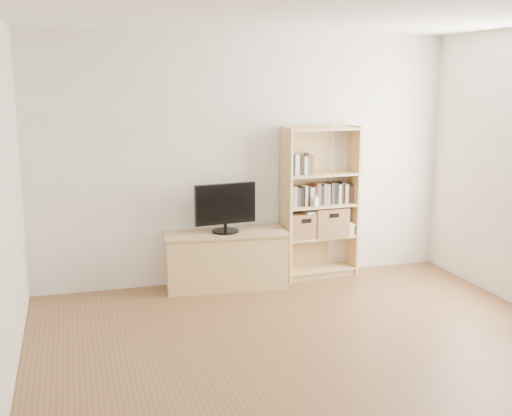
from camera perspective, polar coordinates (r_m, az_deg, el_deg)
name	(u,v)px	position (r m, az deg, el deg)	size (l,w,h in m)	color
floor	(339,379)	(4.84, 7.36, -14.84)	(4.50, 5.00, 0.01)	brown
back_wall	(247,159)	(6.76, -0.82, 4.35)	(4.50, 0.02, 2.60)	silver
ceiling	(349,5)	(4.37, 8.27, 17.41)	(4.50, 5.00, 0.01)	white
tv_stand	(226,261)	(6.67, -2.70, -4.70)	(1.22, 0.46, 0.56)	tan
bookshelf	(320,203)	(6.94, 5.72, 0.48)	(0.82, 0.29, 1.64)	tan
television	(225,208)	(6.54, -2.75, 0.01)	(0.65, 0.05, 0.51)	black
books_row_mid	(320,194)	(6.94, 5.67, 1.25)	(0.82, 0.16, 0.22)	#998A53
books_row_upper	(305,166)	(6.82, 4.34, 3.78)	(0.34, 0.13, 0.18)	#998A53
baby_monitor	(316,202)	(6.82, 5.36, 0.53)	(0.05, 0.03, 0.10)	white
basket_left	(301,225)	(6.90, 4.06, -1.53)	(0.33, 0.27, 0.27)	brown
basket_right	(328,221)	(7.03, 6.44, -1.17)	(0.37, 0.31, 0.31)	brown
laptop	(316,211)	(6.92, 5.38, -0.26)	(0.30, 0.21, 0.02)	silver
magazine_stack	(343,228)	(7.13, 7.73, -1.80)	(0.17, 0.25, 0.12)	beige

